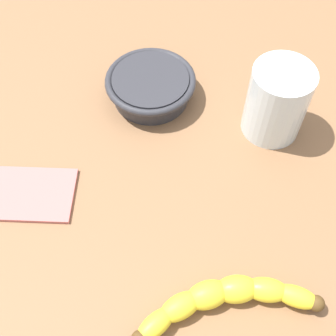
{
  "coord_description": "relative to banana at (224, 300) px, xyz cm",
  "views": [
    {
      "loc": [
        19.91,
        -35.01,
        61.36
      ],
      "look_at": [
        -1.07,
        -5.01,
        5.0
      ],
      "focal_mm": 47.9,
      "sensor_mm": 36.0,
      "label": 1
    }
  ],
  "objects": [
    {
      "name": "banana",
      "position": [
        0.0,
        0.0,
        0.0
      ],
      "size": [
        18.15,
        18.65,
        3.63
      ],
      "rotation": [
        0.0,
        0.0,
        3.94
      ],
      "color": "yellow",
      "rests_on": "wooden_tabletop"
    },
    {
      "name": "folded_napkin",
      "position": [
        -32.73,
        -3.03,
        -1.51
      ],
      "size": [
        17.39,
        15.66,
        0.6
      ],
      "primitive_type": "cube",
      "rotation": [
        0.0,
        0.0,
        0.57
      ],
      "color": "#BC6660",
      "rests_on": "wooden_tabletop"
    },
    {
      "name": "wooden_tabletop",
      "position": [
        -16.08,
        17.1,
        -3.31
      ],
      "size": [
        120.0,
        120.0,
        3.0
      ],
      "primitive_type": "cube",
      "color": "brown",
      "rests_on": "ground"
    },
    {
      "name": "ceramic_bowl",
      "position": [
        -28.75,
        23.6,
        0.9
      ],
      "size": [
        15.23,
        15.23,
        4.53
      ],
      "color": "#2D2D33",
      "rests_on": "wooden_tabletop"
    },
    {
      "name": "smoothie_glass",
      "position": [
        -8.85,
        29.51,
        4.26
      ],
      "size": [
        9.48,
        9.48,
        12.25
      ],
      "color": "silver",
      "rests_on": "wooden_tabletop"
    }
  ]
}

